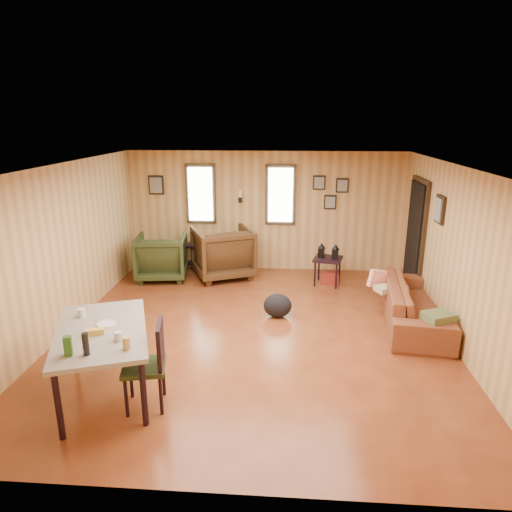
{
  "coord_description": "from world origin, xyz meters",
  "views": [
    {
      "loc": [
        0.47,
        -6.04,
        3.0
      ],
      "look_at": [
        0.0,
        0.4,
        1.05
      ],
      "focal_mm": 32.0,
      "sensor_mm": 36.0,
      "label": 1
    }
  ],
  "objects_px": {
    "sofa": "(416,298)",
    "end_table": "(199,253)",
    "recliner_brown": "(223,250)",
    "recliner_green": "(162,255)",
    "dining_table": "(101,336)",
    "side_table": "(328,257)"
  },
  "relations": [
    {
      "from": "sofa",
      "to": "end_table",
      "type": "bearing_deg",
      "value": 65.95
    },
    {
      "from": "recliner_brown",
      "to": "recliner_green",
      "type": "relative_size",
      "value": 1.14
    },
    {
      "from": "dining_table",
      "to": "recliner_brown",
      "type": "bearing_deg",
      "value": 60.16
    },
    {
      "from": "end_table",
      "to": "side_table",
      "type": "distance_m",
      "value": 2.62
    },
    {
      "from": "sofa",
      "to": "recliner_green",
      "type": "distance_m",
      "value": 4.7
    },
    {
      "from": "recliner_green",
      "to": "end_table",
      "type": "xyz_separation_m",
      "value": [
        0.63,
        0.51,
        -0.09
      ]
    },
    {
      "from": "sofa",
      "to": "side_table",
      "type": "bearing_deg",
      "value": 42.91
    },
    {
      "from": "recliner_green",
      "to": "side_table",
      "type": "relative_size",
      "value": 1.21
    },
    {
      "from": "recliner_brown",
      "to": "recliner_green",
      "type": "bearing_deg",
      "value": -14.67
    },
    {
      "from": "sofa",
      "to": "recliner_brown",
      "type": "distance_m",
      "value": 3.74
    },
    {
      "from": "recliner_green",
      "to": "end_table",
      "type": "relative_size",
      "value": 1.38
    },
    {
      "from": "sofa",
      "to": "recliner_brown",
      "type": "height_order",
      "value": "recliner_brown"
    },
    {
      "from": "recliner_brown",
      "to": "dining_table",
      "type": "height_order",
      "value": "recliner_brown"
    },
    {
      "from": "recliner_brown",
      "to": "end_table",
      "type": "height_order",
      "value": "recliner_brown"
    },
    {
      "from": "recliner_green",
      "to": "dining_table",
      "type": "height_order",
      "value": "dining_table"
    },
    {
      "from": "recliner_brown",
      "to": "recliner_green",
      "type": "distance_m",
      "value": 1.18
    },
    {
      "from": "recliner_brown",
      "to": "side_table",
      "type": "xyz_separation_m",
      "value": [
        2.01,
        -0.28,
        -0.01
      ]
    },
    {
      "from": "end_table",
      "to": "dining_table",
      "type": "height_order",
      "value": "dining_table"
    },
    {
      "from": "recliner_brown",
      "to": "end_table",
      "type": "xyz_separation_m",
      "value": [
        -0.53,
        0.32,
        -0.16
      ]
    },
    {
      "from": "recliner_brown",
      "to": "dining_table",
      "type": "relative_size",
      "value": 0.61
    },
    {
      "from": "sofa",
      "to": "dining_table",
      "type": "distance_m",
      "value": 4.51
    },
    {
      "from": "end_table",
      "to": "side_table",
      "type": "relative_size",
      "value": 0.88
    }
  ]
}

